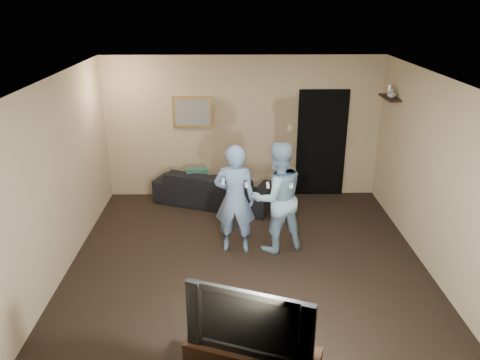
{
  "coord_description": "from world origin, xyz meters",
  "views": [
    {
      "loc": [
        -0.21,
        -5.77,
        3.55
      ],
      "look_at": [
        -0.1,
        0.3,
        1.15
      ],
      "focal_mm": 35.0,
      "sensor_mm": 36.0,
      "label": 1
    }
  ],
  "objects_px": {
    "wii_player_right": "(277,197)",
    "wii_player_left": "(235,199)",
    "sofa": "(215,187)",
    "television": "(253,316)"
  },
  "relations": [
    {
      "from": "wii_player_right",
      "to": "wii_player_left",
      "type": "bearing_deg",
      "value": -176.95
    },
    {
      "from": "wii_player_right",
      "to": "television",
      "type": "bearing_deg",
      "value": -100.06
    },
    {
      "from": "television",
      "to": "wii_player_left",
      "type": "height_order",
      "value": "wii_player_left"
    },
    {
      "from": "television",
      "to": "wii_player_right",
      "type": "height_order",
      "value": "wii_player_right"
    },
    {
      "from": "wii_player_left",
      "to": "sofa",
      "type": "bearing_deg",
      "value": 101.89
    },
    {
      "from": "television",
      "to": "wii_player_left",
      "type": "relative_size",
      "value": 0.73
    },
    {
      "from": "sofa",
      "to": "wii_player_right",
      "type": "bearing_deg",
      "value": 140.95
    },
    {
      "from": "sofa",
      "to": "wii_player_left",
      "type": "xyz_separation_m",
      "value": [
        0.36,
        -1.7,
        0.51
      ]
    },
    {
      "from": "sofa",
      "to": "wii_player_left",
      "type": "height_order",
      "value": "wii_player_left"
    },
    {
      "from": "wii_player_right",
      "to": "sofa",
      "type": "bearing_deg",
      "value": 120.24
    }
  ]
}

